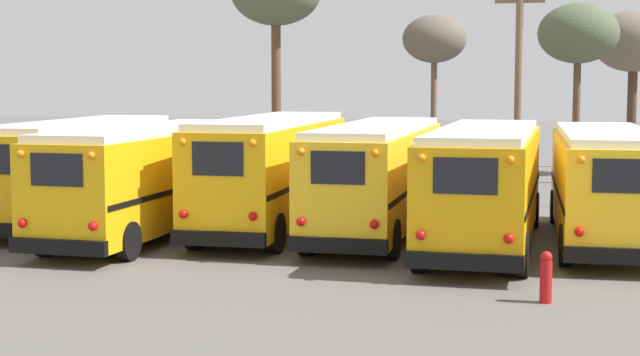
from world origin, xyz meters
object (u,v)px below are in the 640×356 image
object	(u,v)px
school_bus_0	(80,167)
school_bus_4	(485,182)
bare_tree_2	(578,35)
fire_hydrant	(546,277)
school_bus_3	(378,174)
bare_tree_1	(434,41)
bare_tree_3	(634,43)
school_bus_2	(272,169)
school_bus_5	(605,182)
school_bus_1	(149,176)
utility_pole	(518,82)

from	to	relation	value
school_bus_0	school_bus_4	size ratio (longest dim) A/B	0.97
bare_tree_2	fire_hydrant	size ratio (longest dim) A/B	7.33
school_bus_3	bare_tree_1	xyz separation A→B (m)	(0.20, 13.56, 4.28)
school_bus_4	bare_tree_2	xyz separation A→B (m)	(2.94, 16.97, 4.53)
bare_tree_2	bare_tree_3	size ratio (longest dim) A/B	1.01
school_bus_2	school_bus_5	size ratio (longest dim) A/B	1.01
school_bus_4	bare_tree_1	world-z (taller)	bare_tree_1
school_bus_0	school_bus_2	size ratio (longest dim) A/B	1.00
bare_tree_1	bare_tree_2	bearing A→B (deg)	16.34
school_bus_0	bare_tree_1	distance (m)	16.93
school_bus_0	bare_tree_1	bearing A→B (deg)	54.52
school_bus_2	bare_tree_3	size ratio (longest dim) A/B	1.34
fire_hydrant	school_bus_1	bearing A→B (deg)	150.25
utility_pole	bare_tree_1	xyz separation A→B (m)	(-3.52, 4.22, 1.69)
school_bus_0	school_bus_4	distance (m)	12.56
bare_tree_1	fire_hydrant	size ratio (longest dim) A/B	6.83
school_bus_3	bare_tree_1	size ratio (longest dim) A/B	1.52
school_bus_2	bare_tree_3	world-z (taller)	bare_tree_3
school_bus_0	school_bus_5	size ratio (longest dim) A/B	1.01
school_bus_0	bare_tree_1	xyz separation A→B (m)	(9.51, 13.33, 4.29)
school_bus_5	bare_tree_2	world-z (taller)	bare_tree_2
school_bus_2	utility_pole	size ratio (longest dim) A/B	1.23
bare_tree_1	school_bus_1	bearing A→B (deg)	-112.67
school_bus_4	school_bus_1	bearing A→B (deg)	-179.55
school_bus_3	bare_tree_3	distance (m)	21.62
school_bus_4	fire_hydrant	bearing A→B (deg)	-76.29
school_bus_2	bare_tree_1	world-z (taller)	bare_tree_1
school_bus_0	school_bus_2	world-z (taller)	school_bus_2
school_bus_1	school_bus_0	bearing A→B (deg)	147.22
school_bus_1	fire_hydrant	world-z (taller)	school_bus_1
bare_tree_3	school_bus_5	bearing A→B (deg)	-97.07
bare_tree_1	school_bus_2	bearing A→B (deg)	-103.64
school_bus_4	bare_tree_2	bearing A→B (deg)	80.17
school_bus_5	school_bus_3	bearing A→B (deg)	176.06
school_bus_1	school_bus_5	xyz separation A→B (m)	(12.41, 1.34, -0.01)
school_bus_2	school_bus_5	world-z (taller)	school_bus_2
school_bus_1	school_bus_5	distance (m)	12.48
school_bus_3	school_bus_5	size ratio (longest dim) A/B	1.08
school_bus_2	school_bus_5	xyz separation A→B (m)	(9.31, -0.39, -0.12)
bare_tree_1	utility_pole	bearing A→B (deg)	-50.22
school_bus_0	school_bus_4	world-z (taller)	school_bus_4
school_bus_3	bare_tree_1	bearing A→B (deg)	89.16
utility_pole	fire_hydrant	distance (m)	17.73
school_bus_5	bare_tree_3	xyz separation A→B (m)	(2.45, 19.76, 4.36)
school_bus_5	bare_tree_2	xyz separation A→B (m)	(-0.16, 15.70, 4.58)
school_bus_1	utility_pole	distance (m)	15.12
bare_tree_3	fire_hydrant	xyz separation A→B (m)	(-4.02, -27.29, -5.51)
school_bus_2	school_bus_4	xyz separation A→B (m)	(6.20, -1.66, -0.07)
school_bus_0	bare_tree_2	bearing A→B (deg)	44.43
school_bus_4	utility_pole	xyz separation A→B (m)	(0.62, 11.03, 2.57)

